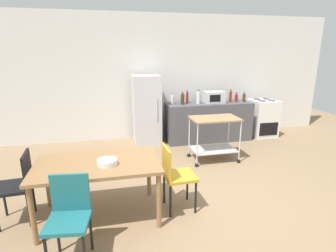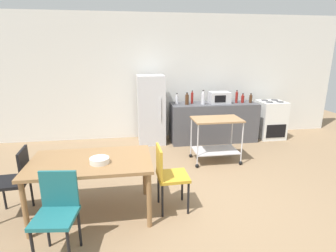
% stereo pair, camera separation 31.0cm
% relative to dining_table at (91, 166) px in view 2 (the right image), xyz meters
% --- Properties ---
extents(ground_plane, '(12.00, 12.00, 0.00)m').
position_rel_dining_table_xyz_m(ground_plane, '(1.56, 0.04, -0.67)').
color(ground_plane, '#8C7051').
extents(back_wall, '(8.40, 0.12, 2.90)m').
position_rel_dining_table_xyz_m(back_wall, '(1.56, 3.24, 0.78)').
color(back_wall, silver).
rests_on(back_wall, ground_plane).
extents(kitchen_counter, '(2.00, 0.64, 0.90)m').
position_rel_dining_table_xyz_m(kitchen_counter, '(2.46, 2.64, -0.22)').
color(kitchen_counter, '#4C4C51').
rests_on(kitchen_counter, ground_plane).
extents(dining_table, '(1.50, 0.90, 0.75)m').
position_rel_dining_table_xyz_m(dining_table, '(0.00, 0.00, 0.00)').
color(dining_table, olive).
rests_on(dining_table, ground_plane).
extents(chair_teal, '(0.45, 0.45, 0.89)m').
position_rel_dining_table_xyz_m(chair_teal, '(-0.27, -0.69, -0.15)').
color(chair_teal, '#1E666B').
rests_on(chair_teal, ground_plane).
extents(chair_mustard, '(0.41, 0.41, 0.89)m').
position_rel_dining_table_xyz_m(chair_mustard, '(0.97, -0.04, -0.15)').
color(chair_mustard, gold).
rests_on(chair_mustard, ground_plane).
extents(chair_black, '(0.43, 0.43, 0.89)m').
position_rel_dining_table_xyz_m(chair_black, '(-0.95, 0.12, -0.15)').
color(chair_black, black).
rests_on(chair_black, ground_plane).
extents(stove_oven, '(0.60, 0.61, 0.92)m').
position_rel_dining_table_xyz_m(stove_oven, '(3.91, 2.65, -0.22)').
color(stove_oven, white).
rests_on(stove_oven, ground_plane).
extents(refrigerator, '(0.60, 0.63, 1.55)m').
position_rel_dining_table_xyz_m(refrigerator, '(1.01, 2.74, 0.10)').
color(refrigerator, silver).
rests_on(refrigerator, ground_plane).
extents(kitchen_cart, '(0.91, 0.57, 0.85)m').
position_rel_dining_table_xyz_m(kitchen_cart, '(2.12, 1.43, -0.10)').
color(kitchen_cart, '#A37A51').
rests_on(kitchen_cart, ground_plane).
extents(bottle_sesame_oil, '(0.07, 0.07, 0.25)m').
position_rel_dining_table_xyz_m(bottle_sesame_oil, '(1.59, 2.67, 0.33)').
color(bottle_sesame_oil, silver).
rests_on(bottle_sesame_oil, kitchen_counter).
extents(bottle_hot_sauce, '(0.08, 0.08, 0.27)m').
position_rel_dining_table_xyz_m(bottle_hot_sauce, '(1.80, 2.59, 0.35)').
color(bottle_hot_sauce, '#4C2D19').
rests_on(bottle_hot_sauce, kitchen_counter).
extents(bottle_soda, '(0.06, 0.06, 0.30)m').
position_rel_dining_table_xyz_m(bottle_soda, '(1.95, 2.69, 0.36)').
color(bottle_soda, maroon).
rests_on(bottle_soda, kitchen_counter).
extents(bottle_olive_oil, '(0.08, 0.08, 0.32)m').
position_rel_dining_table_xyz_m(bottle_olive_oil, '(2.17, 2.55, 0.37)').
color(bottle_olive_oil, silver).
rests_on(bottle_olive_oil, kitchen_counter).
extents(microwave, '(0.46, 0.35, 0.26)m').
position_rel_dining_table_xyz_m(microwave, '(2.58, 2.64, 0.36)').
color(microwave, silver).
rests_on(microwave, kitchen_counter).
extents(bottle_wine, '(0.06, 0.06, 0.29)m').
position_rel_dining_table_xyz_m(bottle_wine, '(2.99, 2.62, 0.36)').
color(bottle_wine, maroon).
rests_on(bottle_wine, kitchen_counter).
extents(bottle_sparkling_water, '(0.07, 0.07, 0.22)m').
position_rel_dining_table_xyz_m(bottle_sparkling_water, '(3.13, 2.61, 0.32)').
color(bottle_sparkling_water, maroon).
rests_on(bottle_sparkling_water, kitchen_counter).
extents(bottle_vinegar, '(0.07, 0.07, 0.22)m').
position_rel_dining_table_xyz_m(bottle_vinegar, '(3.32, 2.58, 0.32)').
color(bottle_vinegar, '#4C2D19').
rests_on(bottle_vinegar, kitchen_counter).
extents(fruit_bowl, '(0.24, 0.24, 0.07)m').
position_rel_dining_table_xyz_m(fruit_bowl, '(0.12, -0.11, 0.11)').
color(fruit_bowl, white).
rests_on(fruit_bowl, dining_table).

